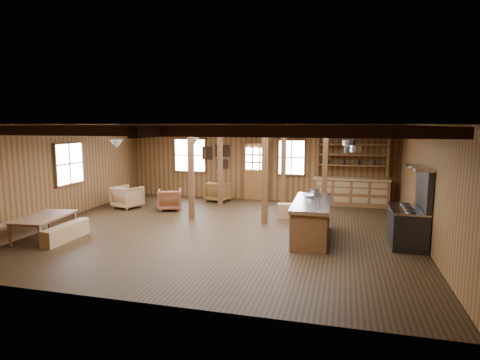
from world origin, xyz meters
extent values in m
cube|color=black|center=(0.00, 0.00, -0.01)|extent=(10.00, 9.00, 0.02)
cube|color=black|center=(0.00, 0.00, 2.81)|extent=(10.00, 9.00, 0.02)
cube|color=#533317|center=(-5.01, 0.00, 1.40)|extent=(0.02, 9.00, 2.80)
cube|color=#533317|center=(5.01, 0.00, 1.40)|extent=(0.02, 9.00, 2.80)
cube|color=#533317|center=(0.00, 4.51, 1.40)|extent=(10.00, 0.02, 2.80)
cube|color=#533317|center=(0.00, -4.51, 1.40)|extent=(10.00, 0.02, 2.80)
cube|color=black|center=(0.00, -3.50, 2.68)|extent=(9.80, 0.12, 0.18)
cube|color=black|center=(0.00, -2.00, 2.68)|extent=(9.80, 0.12, 0.18)
cube|color=black|center=(0.00, -0.50, 2.68)|extent=(9.80, 0.12, 0.18)
cube|color=black|center=(0.00, 1.00, 2.68)|extent=(9.80, 0.12, 0.18)
cube|color=black|center=(0.00, 2.50, 2.68)|extent=(9.80, 0.12, 0.18)
cube|color=black|center=(0.00, 3.80, 2.68)|extent=(9.80, 0.12, 0.18)
cube|color=black|center=(0.00, 0.00, 2.68)|extent=(0.18, 8.82, 0.18)
cube|color=#4A2515|center=(-1.20, 1.00, 1.40)|extent=(0.15, 0.15, 2.80)
cube|color=#4A2515|center=(-1.00, 3.20, 1.40)|extent=(0.15, 0.15, 2.80)
cube|color=#4A2515|center=(1.00, 1.00, 1.40)|extent=(0.15, 0.15, 2.80)
cube|color=#4A2515|center=(1.20, 3.20, 1.40)|extent=(0.15, 0.15, 2.80)
cube|color=#4A2515|center=(2.60, 2.00, 1.40)|extent=(0.15, 0.15, 2.80)
cube|color=brown|center=(0.00, 4.45, 0.55)|extent=(0.90, 0.06, 1.10)
cube|color=#4A2515|center=(-0.48, 4.45, 1.05)|extent=(0.06, 0.08, 2.10)
cube|color=#4A2515|center=(0.48, 4.45, 1.05)|extent=(0.06, 0.08, 2.10)
cube|color=#4A2515|center=(0.00, 4.45, 2.12)|extent=(1.02, 0.08, 0.06)
cube|color=white|center=(0.00, 4.45, 1.55)|extent=(0.84, 0.02, 0.90)
cube|color=white|center=(-2.60, 4.46, 1.60)|extent=(1.20, 0.02, 1.20)
cube|color=#4A2515|center=(-2.60, 4.46, 1.60)|extent=(1.32, 0.06, 1.32)
cube|color=white|center=(1.30, 4.46, 1.60)|extent=(0.90, 0.02, 1.20)
cube|color=#4A2515|center=(1.30, 4.46, 1.60)|extent=(1.02, 0.06, 1.32)
cube|color=white|center=(-4.96, 0.50, 1.60)|extent=(0.02, 1.20, 1.20)
cube|color=#4A2515|center=(-4.96, 0.50, 1.60)|extent=(0.14, 1.24, 1.32)
cube|color=silver|center=(-1.30, 4.46, 1.80)|extent=(0.50, 0.03, 0.40)
cube|color=black|center=(-1.30, 4.45, 1.80)|extent=(0.55, 0.02, 0.45)
cube|color=silver|center=(-1.90, 4.46, 1.70)|extent=(0.35, 0.03, 0.45)
cube|color=black|center=(-1.90, 4.45, 1.70)|extent=(0.40, 0.02, 0.50)
cube|color=silver|center=(-1.30, 4.46, 1.30)|extent=(0.40, 0.03, 0.30)
cube|color=black|center=(-1.30, 4.45, 1.30)|extent=(0.45, 0.02, 0.35)
cube|color=brown|center=(3.40, 4.20, 0.45)|extent=(2.50, 0.55, 0.90)
cube|color=olive|center=(3.40, 4.18, 0.93)|extent=(2.55, 0.60, 0.06)
cube|color=brown|center=(3.40, 4.25, 1.40)|extent=(2.30, 0.35, 0.04)
cube|color=brown|center=(3.40, 4.25, 1.75)|extent=(2.30, 0.35, 0.04)
cube|color=brown|center=(3.40, 4.25, 2.10)|extent=(2.30, 0.35, 0.04)
cube|color=brown|center=(2.25, 4.25, 1.75)|extent=(0.04, 0.35, 1.40)
cube|color=brown|center=(4.55, 4.25, 1.75)|extent=(0.04, 0.35, 1.40)
cylinder|color=#2C2C2F|center=(-3.00, 0.00, 2.58)|extent=(0.02, 0.02, 0.45)
cone|color=white|center=(-3.00, 0.00, 2.25)|extent=(0.36, 0.36, 0.22)
cylinder|color=#2C2C2F|center=(-1.50, 2.00, 2.58)|extent=(0.02, 0.02, 0.45)
cone|color=white|center=(-1.50, 2.00, 2.25)|extent=(0.36, 0.36, 0.22)
cylinder|color=#2C2C2F|center=(3.27, 0.30, 2.55)|extent=(0.04, 3.00, 0.04)
cylinder|color=#2C2C2F|center=(3.36, -1.05, 2.45)|extent=(0.01, 0.01, 0.20)
cylinder|color=#B9BAC0|center=(3.36, -1.05, 2.28)|extent=(0.24, 0.24, 0.14)
cylinder|color=#2C2C2F|center=(3.21, -0.71, 2.43)|extent=(0.01, 0.01, 0.24)
cylinder|color=#2C2C2F|center=(3.21, -0.71, 2.24)|extent=(0.18, 0.18, 0.14)
cylinder|color=#2C2C2F|center=(3.24, -0.38, 2.42)|extent=(0.01, 0.01, 0.26)
cylinder|color=#B9BAC0|center=(3.24, -0.38, 2.22)|extent=(0.21, 0.21, 0.14)
cylinder|color=#2C2C2F|center=(3.32, -0.04, 2.42)|extent=(0.01, 0.01, 0.26)
cylinder|color=#2C2C2F|center=(3.32, -0.04, 2.22)|extent=(0.22, 0.22, 0.14)
cylinder|color=#2C2C2F|center=(3.32, 0.30, 2.41)|extent=(0.01, 0.01, 0.28)
cylinder|color=#B9BAC0|center=(3.32, 0.30, 2.20)|extent=(0.22, 0.22, 0.14)
cylinder|color=#2C2C2F|center=(3.26, 0.64, 2.44)|extent=(0.01, 0.01, 0.22)
cylinder|color=#2C2C2F|center=(3.26, 0.64, 2.26)|extent=(0.18, 0.18, 0.14)
cylinder|color=#2C2C2F|center=(3.21, 0.98, 2.46)|extent=(0.01, 0.01, 0.17)
cylinder|color=#B9BAC0|center=(3.21, 0.98, 2.31)|extent=(0.27, 0.27, 0.14)
cylinder|color=#2C2C2F|center=(3.33, 1.31, 2.47)|extent=(0.01, 0.01, 0.17)
cylinder|color=#2C2C2F|center=(3.33, 1.31, 2.31)|extent=(0.19, 0.19, 0.14)
cylinder|color=#2C2C2F|center=(3.24, 1.65, 2.45)|extent=(0.01, 0.01, 0.20)
cylinder|color=#B9BAC0|center=(3.24, 1.65, 2.28)|extent=(0.18, 0.18, 0.14)
cube|color=brown|center=(2.41, -0.21, 0.43)|extent=(0.83, 2.41, 0.86)
cube|color=#B9BAC0|center=(2.41, -0.21, 0.90)|extent=(0.91, 2.51, 0.08)
cylinder|color=#2C2C2F|center=(2.41, -0.81, 0.90)|extent=(0.44, 0.44, 0.06)
cylinder|color=#B9BAC0|center=(2.61, -0.81, 1.05)|extent=(0.03, 0.03, 0.30)
cube|color=olive|center=(1.47, 1.80, 0.22)|extent=(0.53, 0.41, 0.43)
cube|color=#2C2C2F|center=(4.60, -0.19, 0.42)|extent=(0.75, 1.40, 0.84)
cube|color=#B9BAC0|center=(4.60, -0.19, 0.86)|extent=(0.77, 1.42, 0.04)
cube|color=#2C2C2F|center=(4.92, -0.19, 1.36)|extent=(0.12, 1.40, 0.94)
cube|color=#B9BAC0|center=(4.80, -0.19, 1.82)|extent=(0.40, 1.50, 0.05)
imported|color=brown|center=(-3.90, -1.87, 0.28)|extent=(1.08, 1.71, 0.57)
cube|color=olive|center=(-4.65, -1.87, 0.22)|extent=(0.30, 1.59, 0.44)
cube|color=olive|center=(-3.32, -1.87, 0.20)|extent=(0.27, 1.46, 0.40)
imported|color=brown|center=(-2.35, 1.97, 0.34)|extent=(0.96, 0.97, 0.69)
imported|color=brown|center=(-1.25, 3.80, 0.36)|extent=(0.98, 0.99, 0.72)
imported|color=#956943|center=(-3.85, 1.91, 0.38)|extent=(1.03, 1.04, 0.75)
cylinder|color=#B9BAC0|center=(2.39, 0.61, 1.03)|extent=(0.29, 0.29, 0.18)
imported|color=silver|center=(2.29, 0.29, 0.97)|extent=(0.30, 0.30, 0.07)
camera|label=1|loc=(3.12, -9.93, 2.82)|focal=30.00mm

